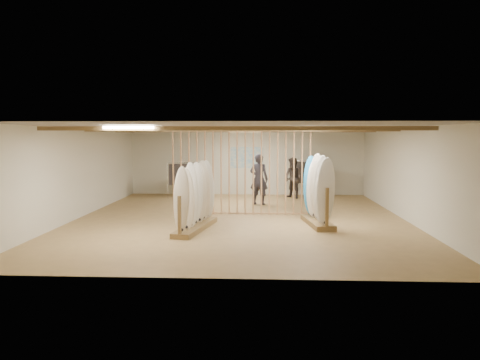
{
  "coord_description": "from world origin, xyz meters",
  "views": [
    {
      "loc": [
        0.69,
        -14.13,
        2.56
      ],
      "look_at": [
        0.0,
        0.0,
        1.2
      ],
      "focal_mm": 35.0,
      "sensor_mm": 36.0,
      "label": 1
    }
  ],
  "objects_px": {
    "rack_right": "(318,202)",
    "shopper_a": "(259,176)",
    "clothing_rack_a": "(185,174)",
    "clothing_rack_b": "(310,173)",
    "rack_left": "(195,207)",
    "shopper_b": "(293,175)"
  },
  "relations": [
    {
      "from": "rack_right",
      "to": "shopper_b",
      "type": "relative_size",
      "value": 1.12
    },
    {
      "from": "rack_left",
      "to": "clothing_rack_a",
      "type": "distance_m",
      "value": 6.58
    },
    {
      "from": "rack_left",
      "to": "clothing_rack_b",
      "type": "relative_size",
      "value": 1.7
    },
    {
      "from": "rack_right",
      "to": "shopper_a",
      "type": "height_order",
      "value": "shopper_a"
    },
    {
      "from": "rack_right",
      "to": "clothing_rack_b",
      "type": "relative_size",
      "value": 1.37
    },
    {
      "from": "rack_right",
      "to": "clothing_rack_b",
      "type": "xyz_separation_m",
      "value": [
        0.4,
        6.24,
        0.33
      ]
    },
    {
      "from": "rack_left",
      "to": "clothing_rack_a",
      "type": "relative_size",
      "value": 1.75
    },
    {
      "from": "shopper_a",
      "to": "shopper_b",
      "type": "relative_size",
      "value": 1.14
    },
    {
      "from": "rack_left",
      "to": "clothing_rack_a",
      "type": "height_order",
      "value": "rack_left"
    },
    {
      "from": "clothing_rack_b",
      "to": "rack_right",
      "type": "bearing_deg",
      "value": -72.04
    },
    {
      "from": "clothing_rack_a",
      "to": "shopper_a",
      "type": "bearing_deg",
      "value": -41.46
    },
    {
      "from": "clothing_rack_a",
      "to": "shopper_a",
      "type": "distance_m",
      "value": 3.49
    },
    {
      "from": "clothing_rack_a",
      "to": "shopper_b",
      "type": "relative_size",
      "value": 0.79
    },
    {
      "from": "rack_left",
      "to": "shopper_b",
      "type": "height_order",
      "value": "shopper_b"
    },
    {
      "from": "rack_left",
      "to": "clothing_rack_a",
      "type": "bearing_deg",
      "value": 112.18
    },
    {
      "from": "rack_left",
      "to": "clothing_rack_a",
      "type": "xyz_separation_m",
      "value": [
        -1.36,
        6.43,
        0.35
      ]
    },
    {
      "from": "rack_left",
      "to": "rack_right",
      "type": "xyz_separation_m",
      "value": [
        3.39,
        0.85,
        0.05
      ]
    },
    {
      "from": "clothing_rack_b",
      "to": "shopper_a",
      "type": "height_order",
      "value": "shopper_a"
    },
    {
      "from": "rack_left",
      "to": "rack_right",
      "type": "relative_size",
      "value": 1.24
    },
    {
      "from": "rack_left",
      "to": "rack_right",
      "type": "distance_m",
      "value": 3.49
    },
    {
      "from": "rack_right",
      "to": "shopper_a",
      "type": "bearing_deg",
      "value": 106.11
    },
    {
      "from": "rack_right",
      "to": "clothing_rack_b",
      "type": "height_order",
      "value": "rack_right"
    }
  ]
}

